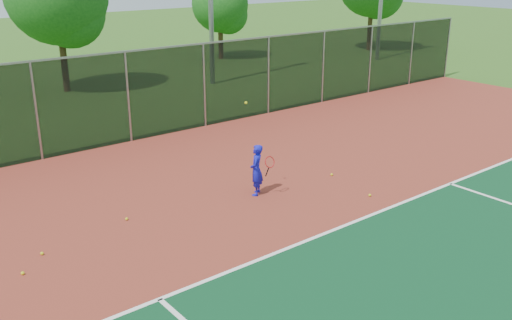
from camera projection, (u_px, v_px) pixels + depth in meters
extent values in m
cube|color=maroon|center=(438.00, 216.00, 13.63)|extent=(30.00, 20.00, 0.02)
cube|color=white|center=(450.00, 184.00, 15.53)|extent=(22.00, 0.10, 0.00)
cube|color=black|center=(204.00, 86.00, 20.51)|extent=(30.00, 0.04, 3.00)
cube|color=gray|center=(203.00, 43.00, 20.01)|extent=(30.00, 0.06, 0.06)
imported|color=#1415BD|center=(256.00, 170.00, 14.64)|extent=(0.58, 0.57, 1.35)
cylinder|color=black|center=(267.00, 172.00, 14.55)|extent=(0.03, 0.15, 0.27)
torus|color=#A51414|center=(270.00, 162.00, 14.38)|extent=(0.30, 0.13, 0.29)
sphere|color=yellow|center=(246.00, 103.00, 13.97)|extent=(0.07, 0.07, 0.07)
sphere|color=yellow|center=(370.00, 195.00, 14.71)|extent=(0.07, 0.07, 0.07)
sphere|color=yellow|center=(42.00, 253.00, 11.79)|extent=(0.07, 0.07, 0.07)
sphere|color=yellow|center=(127.00, 219.00, 13.36)|extent=(0.07, 0.07, 0.07)
sphere|color=yellow|center=(332.00, 175.00, 16.12)|extent=(0.07, 0.07, 0.07)
sphere|color=yellow|center=(23.00, 273.00, 11.04)|extent=(0.07, 0.07, 0.07)
cylinder|color=#332312|center=(64.00, 64.00, 26.19)|extent=(0.30, 0.30, 2.55)
sphere|color=#144C15|center=(70.00, 13.00, 25.45)|extent=(3.12, 3.12, 3.12)
cylinder|color=#332312|center=(221.00, 43.00, 35.06)|extent=(0.30, 0.30, 1.91)
sphere|color=#144C15|center=(220.00, 4.00, 34.28)|extent=(3.40, 3.40, 3.40)
sphere|color=#144C15|center=(228.00, 15.00, 34.51)|extent=(2.34, 2.34, 2.34)
cylinder|color=#332312|center=(370.00, 30.00, 38.38)|extent=(0.30, 0.30, 2.61)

